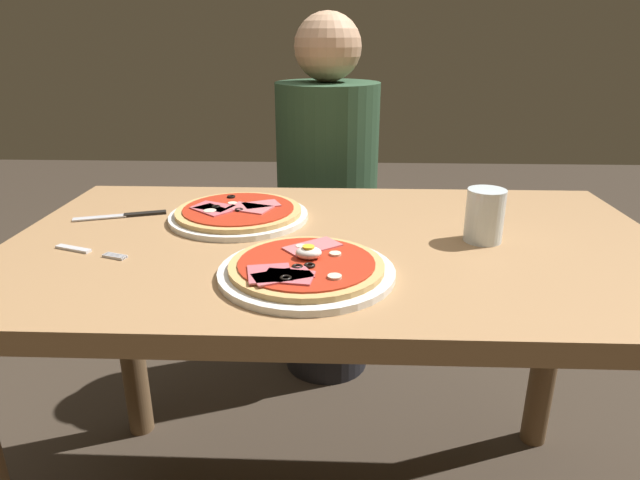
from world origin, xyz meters
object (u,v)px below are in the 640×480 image
Objects in this scene: fork at (85,251)px; dining_table at (336,292)px; pizza_foreground at (306,269)px; knife at (127,215)px; diner_person at (327,215)px; pizza_across_left at (239,213)px; water_glass_near at (484,219)px.

dining_table is at bearing 10.94° from fork.
pizza_foreground reaches higher than knife.
dining_table is 1.09× the size of diner_person.
dining_table is 0.27m from pizza_across_left.
water_glass_near is (0.33, 0.18, 0.03)m from pizza_foreground.
pizza_foreground is 0.98× the size of pizza_across_left.
fork is 0.91m from diner_person.
fork is 0.80× the size of knife.
diner_person reaches higher than pizza_foreground.
dining_table is at bearing -28.44° from pizza_across_left.
pizza_foreground is 0.38m from water_glass_near.
pizza_across_left is 0.32m from fork.
dining_table is at bearing 74.99° from pizza_foreground.
knife reaches higher than dining_table.
pizza_foreground reaches higher than pizza_across_left.
water_glass_near is 0.54× the size of knife.
water_glass_near is (0.28, -0.00, 0.16)m from dining_table.
knife is (-0.00, 0.21, 0.00)m from fork.
water_glass_near is 0.09× the size of diner_person.
dining_table is 4.28× the size of pizza_across_left.
fork is at bearing -169.06° from dining_table.
knife is (-0.41, 0.30, -0.01)m from pizza_foreground.
pizza_across_left is at bearing 119.39° from pizza_foreground.
pizza_foreground is 0.51m from knife.
water_glass_near reaches higher than pizza_across_left.
pizza_across_left is at bearing 73.02° from diner_person.
pizza_foreground reaches higher than fork.
diner_person is at bearing 92.95° from dining_table.
diner_person is at bearing 114.65° from water_glass_near.
diner_person is (-0.32, 0.70, -0.22)m from water_glass_near.
dining_table is 6.72× the size of knife.
diner_person is (0.18, 0.58, -0.19)m from pizza_across_left.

